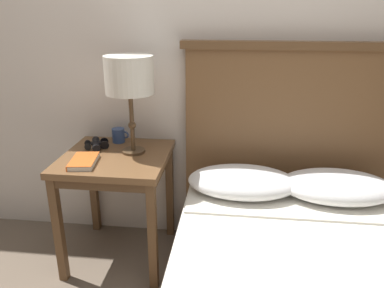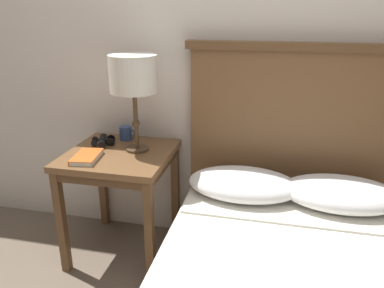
{
  "view_description": "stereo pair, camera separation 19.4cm",
  "coord_description": "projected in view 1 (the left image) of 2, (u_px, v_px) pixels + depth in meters",
  "views": [
    {
      "loc": [
        0.13,
        -1.17,
        1.42
      ],
      "look_at": [
        -0.09,
        0.65,
        0.75
      ],
      "focal_mm": 35.0,
      "sensor_mm": 36.0,
      "label": 1
    },
    {
      "loc": [
        0.32,
        -1.13,
        1.42
      ],
      "look_at": [
        -0.09,
        0.65,
        0.75
      ],
      "focal_mm": 35.0,
      "sensor_mm": 36.0,
      "label": 2
    }
  ],
  "objects": [
    {
      "name": "book_on_nightstand",
      "position": [
        83.0,
        161.0,
        1.95
      ],
      "size": [
        0.15,
        0.22,
        0.03
      ],
      "color": "silver",
      "rests_on": "nightstand"
    },
    {
      "name": "table_lamp",
      "position": [
        129.0,
        77.0,
        1.97
      ],
      "size": [
        0.26,
        0.26,
        0.54
      ],
      "color": "#4C3823",
      "rests_on": "nightstand"
    },
    {
      "name": "wall_back",
      "position": [
        215.0,
        31.0,
        2.1
      ],
      "size": [
        8.0,
        0.06,
        2.6
      ],
      "color": "silver",
      "rests_on": "ground_plane"
    },
    {
      "name": "binoculars_pair",
      "position": [
        96.0,
        144.0,
        2.17
      ],
      "size": [
        0.16,
        0.16,
        0.05
      ],
      "color": "black",
      "rests_on": "nightstand"
    },
    {
      "name": "nightstand",
      "position": [
        116.0,
        169.0,
        2.11
      ],
      "size": [
        0.58,
        0.58,
        0.65
      ],
      "color": "brown",
      "rests_on": "ground_plane"
    },
    {
      "name": "coffee_mug",
      "position": [
        119.0,
        135.0,
        2.26
      ],
      "size": [
        0.1,
        0.08,
        0.08
      ],
      "color": "#334C84",
      "rests_on": "nightstand"
    }
  ]
}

